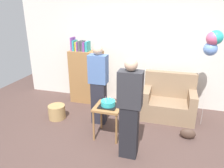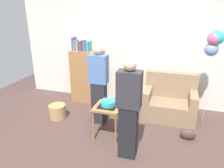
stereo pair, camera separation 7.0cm
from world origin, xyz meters
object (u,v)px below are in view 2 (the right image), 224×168
(bookshelf, at_px, (88,75))
(person_holding_cake, at_px, (129,110))
(balloon_bunch, at_px, (214,42))
(wicker_basket, at_px, (58,111))
(birthday_cake, at_px, (108,103))
(handbag, at_px, (188,134))
(couch, at_px, (169,103))
(person_blowing_candles, at_px, (99,85))
(side_table, at_px, (108,111))

(bookshelf, relative_size, person_holding_cake, 0.99)
(person_holding_cake, height_order, balloon_bunch, balloon_bunch)
(person_holding_cake, relative_size, wicker_basket, 4.53)
(birthday_cake, height_order, balloon_bunch, balloon_bunch)
(birthday_cake, height_order, person_holding_cake, person_holding_cake)
(person_holding_cake, distance_m, handbag, 1.42)
(couch, distance_m, person_blowing_candles, 1.60)
(side_table, relative_size, person_holding_cake, 0.38)
(side_table, height_order, handbag, side_table)
(couch, relative_size, wicker_basket, 3.06)
(side_table, distance_m, balloon_bunch, 2.30)
(bookshelf, distance_m, handbag, 2.69)
(birthday_cake, relative_size, balloon_bunch, 0.17)
(bookshelf, bearing_deg, person_blowing_candles, -55.01)
(wicker_basket, bearing_deg, bookshelf, 74.18)
(bookshelf, bearing_deg, couch, -7.53)
(side_table, bearing_deg, wicker_basket, 165.47)
(person_holding_cake, height_order, handbag, person_holding_cake)
(birthday_cake, distance_m, person_blowing_candles, 0.57)
(person_blowing_candles, bearing_deg, couch, 16.70)
(couch, xyz_separation_m, side_table, (-1.04, -1.09, 0.18))
(bookshelf, distance_m, person_blowing_candles, 1.14)
(bookshelf, distance_m, side_table, 1.68)
(person_holding_cake, xyz_separation_m, wicker_basket, (-1.74, 0.77, -0.68))
(person_blowing_candles, xyz_separation_m, balloon_bunch, (2.05, 0.55, 0.86))
(side_table, xyz_separation_m, person_holding_cake, (0.48, -0.44, 0.31))
(wicker_basket, height_order, balloon_bunch, balloon_bunch)
(side_table, distance_m, birthday_cake, 0.15)
(person_holding_cake, relative_size, balloon_bunch, 0.86)
(wicker_basket, bearing_deg, person_blowing_candles, 6.11)
(couch, relative_size, birthday_cake, 3.44)
(wicker_basket, height_order, handbag, wicker_basket)
(bookshelf, distance_m, wicker_basket, 1.19)
(birthday_cake, bearing_deg, wicker_basket, 165.47)
(wicker_basket, bearing_deg, side_table, -14.53)
(bookshelf, relative_size, handbag, 5.77)
(side_table, xyz_separation_m, wicker_basket, (-1.27, 0.33, -0.37))
(person_holding_cake, bearing_deg, couch, -89.00)
(balloon_bunch, bearing_deg, couch, 170.76)
(couch, relative_size, balloon_bunch, 0.58)
(side_table, bearing_deg, person_blowing_candles, 127.59)
(bookshelf, xyz_separation_m, balloon_bunch, (2.69, -0.38, 1.01))
(couch, bearing_deg, bookshelf, 172.47)
(person_blowing_candles, bearing_deg, side_table, -61.36)
(person_holding_cake, height_order, wicker_basket, person_holding_cake)
(birthday_cake, bearing_deg, bookshelf, 125.83)
(balloon_bunch, bearing_deg, person_holding_cake, -131.13)
(bookshelf, distance_m, person_holding_cake, 2.32)
(side_table, xyz_separation_m, person_blowing_candles, (-0.33, 0.43, 0.31))
(couch, xyz_separation_m, person_blowing_candles, (-1.37, -0.66, 0.49))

